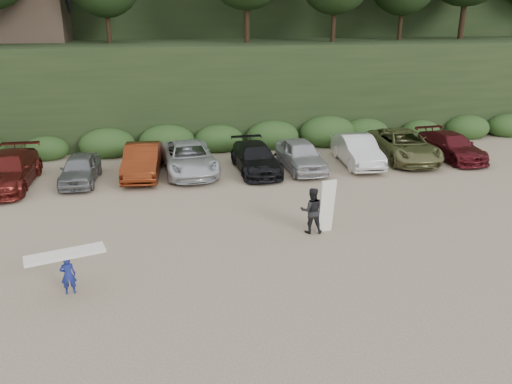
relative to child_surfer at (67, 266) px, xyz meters
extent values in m
plane|color=tan|center=(5.26, 1.08, -0.90)|extent=(120.00, 120.00, 0.00)
cube|color=black|center=(5.26, 23.08, 2.10)|extent=(80.00, 14.00, 6.00)
cube|color=black|center=(5.26, 41.08, 7.10)|extent=(90.00, 30.00, 16.00)
cube|color=#2B491E|center=(4.71, 15.58, -0.30)|extent=(46.20, 2.00, 1.20)
cube|color=brown|center=(-6.74, 25.08, 7.10)|extent=(8.00, 6.00, 4.00)
imported|color=#5E1915|center=(-4.24, 10.72, -0.10)|extent=(2.34, 5.56, 1.60)
imported|color=slate|center=(-0.99, 10.71, -0.21)|extent=(1.84, 4.13, 1.38)
imported|color=maroon|center=(1.99, 11.18, -0.10)|extent=(2.10, 4.99, 1.60)
imported|color=silver|center=(4.34, 11.34, -0.13)|extent=(2.96, 5.72, 1.54)
imported|color=black|center=(7.76, 10.81, -0.18)|extent=(2.17, 5.03, 1.44)
imported|color=#B8B8BD|center=(10.17, 10.71, -0.11)|extent=(2.00, 4.69, 1.58)
imported|color=silver|center=(13.43, 10.93, -0.10)|extent=(2.04, 4.98, 1.60)
imported|color=olive|center=(16.39, 11.44, -0.09)|extent=(3.06, 6.01, 1.63)
imported|color=#561319|center=(19.14, 11.03, -0.18)|extent=(2.40, 5.11, 1.44)
imported|color=navy|center=(0.00, 0.00, -0.30)|extent=(0.48, 0.34, 1.21)
cube|color=white|center=(0.00, 0.00, 0.38)|extent=(2.30, 1.18, 0.09)
imported|color=black|center=(8.30, 2.80, -0.02)|extent=(0.96, 0.81, 1.78)
cube|color=white|center=(8.85, 2.71, 0.14)|extent=(0.63, 0.40, 2.09)
camera|label=1|loc=(2.86, -13.74, 6.92)|focal=35.00mm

